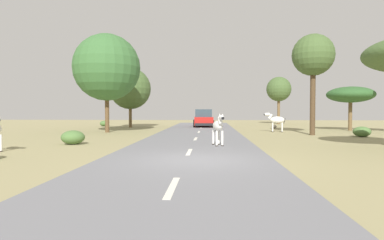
# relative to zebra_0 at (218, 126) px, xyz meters

# --- Properties ---
(ground_plane) EXTENTS (90.00, 90.00, 0.00)m
(ground_plane) POSITION_rel_zebra_0_xyz_m (-0.84, -4.42, -0.95)
(ground_plane) COLOR #998E60
(road) EXTENTS (6.00, 64.00, 0.05)m
(road) POSITION_rel_zebra_0_xyz_m (-1.21, -4.42, -0.93)
(road) COLOR slate
(road) RESTS_ON ground_plane
(lane_markings) EXTENTS (0.16, 56.00, 0.01)m
(lane_markings) POSITION_rel_zebra_0_xyz_m (-1.21, -5.42, -0.90)
(lane_markings) COLOR silver
(lane_markings) RESTS_ON road
(zebra_0) EXTENTS (0.63, 1.58, 1.51)m
(zebra_0) POSITION_rel_zebra_0_xyz_m (0.00, 0.00, 0.00)
(zebra_0) COLOR silver
(zebra_0) RESTS_ON road
(zebra_2) EXTENTS (1.67, 0.57, 1.57)m
(zebra_2) POSITION_rel_zebra_0_xyz_m (4.78, 10.48, -0.01)
(zebra_2) COLOR silver
(zebra_2) RESTS_ON ground_plane
(car_0) EXTENTS (2.16, 4.41, 1.74)m
(car_0) POSITION_rel_zebra_0_xyz_m (-1.02, 17.57, -0.10)
(car_0) COLOR red
(car_0) RESTS_ON road
(tree_0) EXTENTS (4.06, 4.06, 5.85)m
(tree_0) POSITION_rel_zebra_0_xyz_m (-8.21, 16.61, 2.87)
(tree_0) COLOR brown
(tree_0) RESTS_ON ground_plane
(tree_2) EXTENTS (3.81, 3.81, 3.67)m
(tree_2) POSITION_rel_zebra_0_xyz_m (11.32, 12.61, 2.03)
(tree_2) COLOR brown
(tree_2) RESTS_ON ground_plane
(tree_3) EXTENTS (5.10, 5.10, 7.53)m
(tree_3) POSITION_rel_zebra_0_xyz_m (-8.27, 9.40, 4.02)
(tree_3) COLOR brown
(tree_3) RESTS_ON ground_plane
(tree_5) EXTENTS (2.96, 2.96, 5.73)m
(tree_5) POSITION_rel_zebra_0_xyz_m (7.98, 24.96, 3.27)
(tree_5) COLOR brown
(tree_5) RESTS_ON ground_plane
(tree_6) EXTENTS (2.83, 2.83, 6.89)m
(tree_6) POSITION_rel_zebra_0_xyz_m (6.64, 7.44, 4.44)
(tree_6) COLOR #4C3823
(tree_6) RESTS_ON ground_plane
(bush_0) EXTENTS (1.10, 0.99, 0.66)m
(bush_0) POSITION_rel_zebra_0_xyz_m (9.37, 6.15, -0.62)
(bush_0) COLOR #4C7038
(bush_0) RESTS_ON ground_plane
(bush_1) EXTENTS (1.17, 1.05, 0.70)m
(bush_1) POSITION_rel_zebra_0_xyz_m (-7.25, 0.65, -0.60)
(bush_1) COLOR #4C7038
(bush_1) RESTS_ON ground_plane
(bush_3) EXTENTS (0.98, 0.88, 0.59)m
(bush_3) POSITION_rel_zebra_0_xyz_m (-11.54, 18.85, -0.66)
(bush_3) COLOR #4C7038
(bush_3) RESTS_ON ground_plane
(rock_1) EXTENTS (0.50, 0.48, 0.35)m
(rock_1) POSITION_rel_zebra_0_xyz_m (5.60, 15.46, -0.78)
(rock_1) COLOR #A89E8C
(rock_1) RESTS_ON ground_plane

